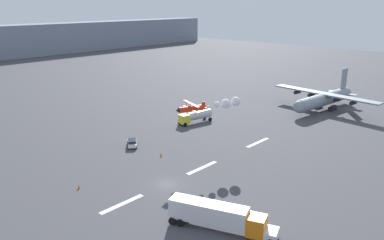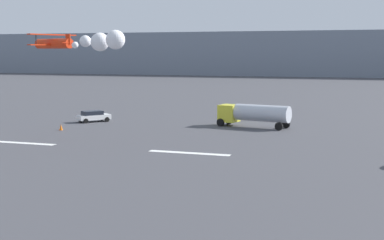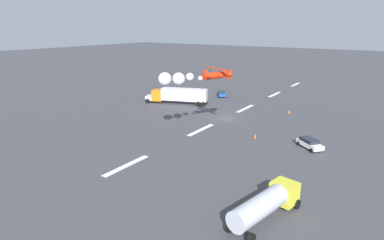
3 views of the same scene
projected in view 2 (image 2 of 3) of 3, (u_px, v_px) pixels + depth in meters
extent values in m
cube|color=white|center=(21.00, 143.00, 59.38)|extent=(8.00, 0.90, 0.01)
cube|color=white|center=(189.00, 153.00, 53.43)|extent=(8.00, 0.90, 0.01)
cube|color=gray|center=(268.00, 54.00, 228.72)|extent=(396.00, 16.00, 17.68)
cylinder|color=red|center=(54.00, 44.00, 61.49)|extent=(5.44, 2.90, 1.08)
cube|color=red|center=(53.00, 45.00, 61.63)|extent=(2.72, 5.93, 0.12)
cube|color=red|center=(52.00, 35.00, 61.50)|extent=(2.72, 5.93, 0.12)
cylinder|color=black|center=(36.00, 40.00, 59.93)|extent=(0.08, 0.08, 1.11)
cylinder|color=black|center=(68.00, 40.00, 63.21)|extent=(0.08, 0.08, 1.11)
cube|color=red|center=(68.00, 39.00, 59.91)|extent=(0.69, 0.34, 1.10)
cube|color=red|center=(68.00, 43.00, 59.96)|extent=(1.26, 2.08, 0.08)
cone|color=black|center=(37.00, 44.00, 63.41)|extent=(0.98, 1.10, 0.91)
sphere|color=white|center=(75.00, 45.00, 59.34)|extent=(0.70, 0.70, 0.70)
sphere|color=white|center=(85.00, 41.00, 58.01)|extent=(1.20, 1.20, 1.20)
sphere|color=white|center=(100.00, 42.00, 56.80)|extent=(1.87, 1.87, 1.87)
sphere|color=white|center=(115.00, 40.00, 55.29)|extent=(1.90, 1.90, 1.90)
cube|color=yellow|center=(229.00, 113.00, 73.35)|extent=(2.63, 2.79, 2.20)
cylinder|color=#B7BCC6|center=(262.00, 113.00, 71.01)|extent=(7.34, 3.45, 2.10)
cylinder|color=black|center=(221.00, 122.00, 72.74)|extent=(1.04, 0.51, 1.00)
cylinder|color=black|center=(279.00, 126.00, 68.78)|extent=(1.04, 0.51, 1.00)
cylinder|color=black|center=(229.00, 120.00, 74.81)|extent=(1.04, 0.51, 1.00)
cylinder|color=black|center=(286.00, 124.00, 70.84)|extent=(1.04, 0.51, 1.00)
cube|color=white|center=(94.00, 117.00, 77.30)|extent=(4.15, 4.62, 0.65)
cube|color=#1E232D|center=(92.00, 113.00, 77.12)|extent=(2.95, 3.12, 0.55)
cylinder|color=black|center=(102.00, 118.00, 78.94)|extent=(0.57, 0.64, 0.64)
cylinder|color=black|center=(81.00, 120.00, 77.24)|extent=(0.57, 0.64, 0.64)
cylinder|color=black|center=(107.00, 119.00, 77.44)|extent=(0.57, 0.64, 0.64)
cylinder|color=black|center=(86.00, 121.00, 75.74)|extent=(0.57, 0.64, 0.64)
cone|color=orange|center=(61.00, 127.00, 69.00)|extent=(0.44, 0.44, 0.75)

